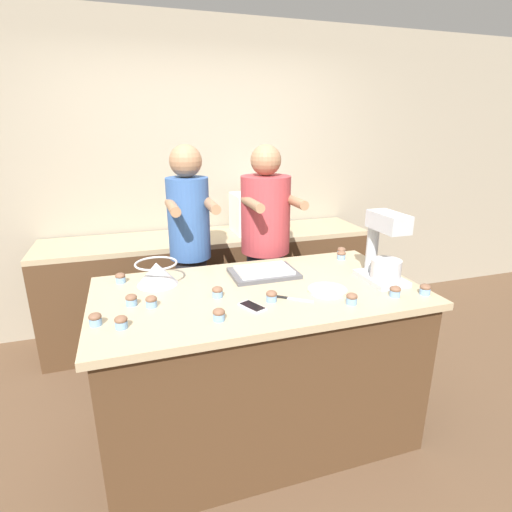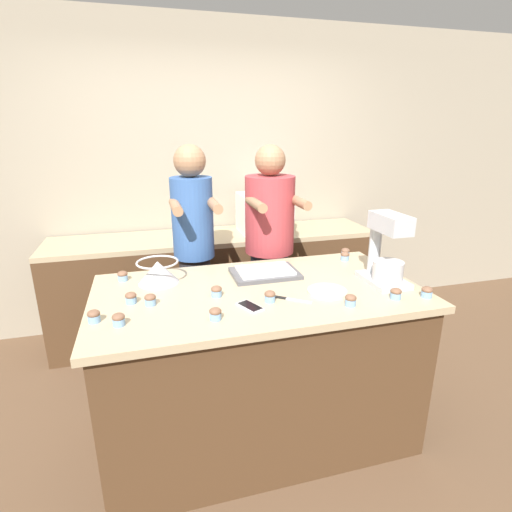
{
  "view_description": "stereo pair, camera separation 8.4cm",
  "coord_description": "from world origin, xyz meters",
  "px_view_note": "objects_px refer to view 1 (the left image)",
  "views": [
    {
      "loc": [
        -0.64,
        -1.95,
        1.81
      ],
      "look_at": [
        0.0,
        0.05,
        1.13
      ],
      "focal_mm": 28.0,
      "sensor_mm": 36.0,
      "label": 1
    },
    {
      "loc": [
        -0.56,
        -1.97,
        1.81
      ],
      "look_at": [
        0.0,
        0.05,
        1.13
      ],
      "focal_mm": 28.0,
      "sensor_mm": 36.0,
      "label": 2
    }
  ],
  "objects_px": {
    "cupcake_0": "(272,296)",
    "cupcake_2": "(95,319)",
    "cupcake_11": "(352,298)",
    "microwave_oven": "(258,213)",
    "small_plate": "(327,290)",
    "cupcake_10": "(120,278)",
    "person_right": "(265,256)",
    "cell_phone": "(252,307)",
    "person_left": "(191,259)",
    "cupcake_3": "(131,300)",
    "cupcake_5": "(217,292)",
    "knife": "(290,298)",
    "cupcake_12": "(151,301)",
    "cupcake_6": "(121,322)",
    "mixing_bowl": "(157,273)",
    "baking_tray": "(264,272)",
    "cupcake_4": "(219,314)",
    "cupcake_9": "(341,255)",
    "stand_mixer": "(384,252)",
    "cupcake_8": "(425,289)",
    "cupcake_1": "(341,251)",
    "cupcake_7": "(395,291)"
  },
  "relations": [
    {
      "from": "cupcake_3",
      "to": "cupcake_5",
      "type": "relative_size",
      "value": 1.0
    },
    {
      "from": "cell_phone",
      "to": "cupcake_4",
      "type": "bearing_deg",
      "value": -156.4
    },
    {
      "from": "baking_tray",
      "to": "cupcake_1",
      "type": "bearing_deg",
      "value": 17.34
    },
    {
      "from": "knife",
      "to": "cupcake_2",
      "type": "relative_size",
      "value": 3.05
    },
    {
      "from": "cupcake_0",
      "to": "cupcake_2",
      "type": "distance_m",
      "value": 0.85
    },
    {
      "from": "small_plate",
      "to": "cupcake_10",
      "type": "height_order",
      "value": "cupcake_10"
    },
    {
      "from": "cupcake_3",
      "to": "cupcake_0",
      "type": "bearing_deg",
      "value": -13.8
    },
    {
      "from": "cell_phone",
      "to": "cupcake_3",
      "type": "xyz_separation_m",
      "value": [
        -0.57,
        0.21,
        0.03
      ]
    },
    {
      "from": "mixing_bowl",
      "to": "cupcake_4",
      "type": "xyz_separation_m",
      "value": [
        0.24,
        -0.55,
        -0.04
      ]
    },
    {
      "from": "cupcake_2",
      "to": "cupcake_10",
      "type": "height_order",
      "value": "same"
    },
    {
      "from": "baking_tray",
      "to": "cupcake_7",
      "type": "relative_size",
      "value": 6.62
    },
    {
      "from": "cell_phone",
      "to": "cupcake_0",
      "type": "relative_size",
      "value": 2.66
    },
    {
      "from": "mixing_bowl",
      "to": "knife",
      "type": "relative_size",
      "value": 1.3
    },
    {
      "from": "baking_tray",
      "to": "cupcake_10",
      "type": "height_order",
      "value": "cupcake_10"
    },
    {
      "from": "person_right",
      "to": "cell_phone",
      "type": "height_order",
      "value": "person_right"
    },
    {
      "from": "person_right",
      "to": "cupcake_9",
      "type": "height_order",
      "value": "person_right"
    },
    {
      "from": "mixing_bowl",
      "to": "cupcake_0",
      "type": "relative_size",
      "value": 3.98
    },
    {
      "from": "person_right",
      "to": "cupcake_5",
      "type": "xyz_separation_m",
      "value": [
        -0.54,
        -0.78,
        0.09
      ]
    },
    {
      "from": "cupcake_6",
      "to": "cupcake_10",
      "type": "height_order",
      "value": "same"
    },
    {
      "from": "cell_phone",
      "to": "cupcake_10",
      "type": "relative_size",
      "value": 2.66
    },
    {
      "from": "cupcake_5",
      "to": "cupcake_12",
      "type": "distance_m",
      "value": 0.34
    },
    {
      "from": "cupcake_2",
      "to": "cupcake_5",
      "type": "xyz_separation_m",
      "value": [
        0.6,
        0.14,
        0.0
      ]
    },
    {
      "from": "microwave_oven",
      "to": "cell_phone",
      "type": "distance_m",
      "value": 1.67
    },
    {
      "from": "baking_tray",
      "to": "cupcake_11",
      "type": "bearing_deg",
      "value": -61.4
    },
    {
      "from": "cupcake_3",
      "to": "knife",
      "type": "bearing_deg",
      "value": -12.16
    },
    {
      "from": "cupcake_6",
      "to": "cupcake_11",
      "type": "distance_m",
      "value": 1.12
    },
    {
      "from": "cupcake_7",
      "to": "cupcake_9",
      "type": "distance_m",
      "value": 0.64
    },
    {
      "from": "cupcake_4",
      "to": "cell_phone",
      "type": "bearing_deg",
      "value": 23.6
    },
    {
      "from": "stand_mixer",
      "to": "knife",
      "type": "bearing_deg",
      "value": -172.54
    },
    {
      "from": "cupcake_1",
      "to": "cupcake_6",
      "type": "relative_size",
      "value": 1.0
    },
    {
      "from": "stand_mixer",
      "to": "baking_tray",
      "type": "xyz_separation_m",
      "value": [
        -0.63,
        0.3,
        -0.16
      ]
    },
    {
      "from": "person_left",
      "to": "microwave_oven",
      "type": "bearing_deg",
      "value": 41.26
    },
    {
      "from": "cell_phone",
      "to": "cupcake_12",
      "type": "bearing_deg",
      "value": 161.07
    },
    {
      "from": "person_left",
      "to": "cupcake_2",
      "type": "distance_m",
      "value": 1.08
    },
    {
      "from": "cupcake_9",
      "to": "cupcake_12",
      "type": "distance_m",
      "value": 1.34
    },
    {
      "from": "stand_mixer",
      "to": "cupcake_6",
      "type": "height_order",
      "value": "stand_mixer"
    },
    {
      "from": "stand_mixer",
      "to": "cupcake_6",
      "type": "distance_m",
      "value": 1.46
    },
    {
      "from": "cupcake_6",
      "to": "cupcake_9",
      "type": "height_order",
      "value": "same"
    },
    {
      "from": "cupcake_6",
      "to": "baking_tray",
      "type": "bearing_deg",
      "value": 28.07
    },
    {
      "from": "microwave_oven",
      "to": "cupcake_11",
      "type": "distance_m",
      "value": 1.69
    },
    {
      "from": "cupcake_2",
      "to": "cupcake_3",
      "type": "distance_m",
      "value": 0.23
    },
    {
      "from": "stand_mixer",
      "to": "cupcake_9",
      "type": "xyz_separation_m",
      "value": [
        -0.02,
        0.42,
        -0.15
      ]
    },
    {
      "from": "knife",
      "to": "cupcake_12",
      "type": "relative_size",
      "value": 3.05
    },
    {
      "from": "cupcake_10",
      "to": "cupcake_6",
      "type": "bearing_deg",
      "value": -89.65
    },
    {
      "from": "cupcake_9",
      "to": "cupcake_10",
      "type": "distance_m",
      "value": 1.43
    },
    {
      "from": "knife",
      "to": "cupcake_2",
      "type": "distance_m",
      "value": 0.95
    },
    {
      "from": "cupcake_0",
      "to": "cupcake_8",
      "type": "xyz_separation_m",
      "value": [
        0.82,
        -0.17,
        0.0
      ]
    },
    {
      "from": "cupcake_8",
      "to": "cupcake_9",
      "type": "height_order",
      "value": "same"
    },
    {
      "from": "cupcake_11",
      "to": "microwave_oven",
      "type": "bearing_deg",
      "value": 88.22
    },
    {
      "from": "mixing_bowl",
      "to": "baking_tray",
      "type": "xyz_separation_m",
      "value": [
        0.63,
        -0.05,
        -0.05
      ]
    }
  ]
}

